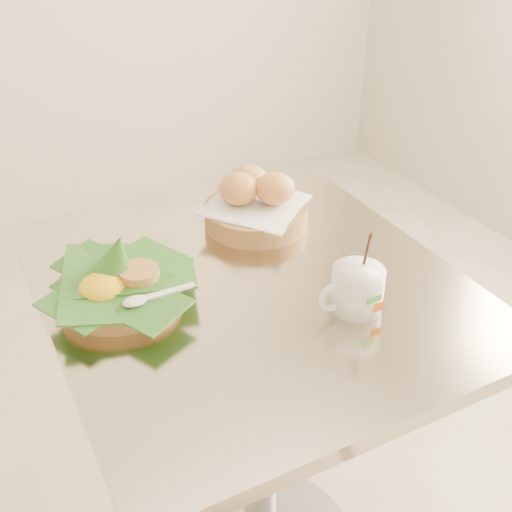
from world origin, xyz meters
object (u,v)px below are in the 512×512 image
rice_basket (118,282)px  bread_basket (255,203)px  coffee_mug (356,288)px  cafe_table (261,386)px

rice_basket → bread_basket: 0.35m
rice_basket → coffee_mug: 0.40m
cafe_table → bread_basket: bread_basket is taller
coffee_mug → bread_basket: bearing=91.7°
coffee_mug → rice_basket: bearing=148.2°
cafe_table → rice_basket: bearing=156.5°
bread_basket → cafe_table: bearing=-115.5°
cafe_table → bread_basket: (0.11, 0.22, 0.26)m
rice_basket → coffee_mug: size_ratio=1.71×
cafe_table → coffee_mug: coffee_mug is taller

